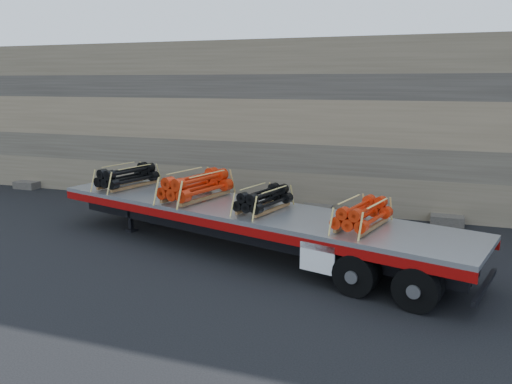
# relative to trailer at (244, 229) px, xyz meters

# --- Properties ---
(ground) EXTENTS (120.00, 120.00, 0.00)m
(ground) POSITION_rel_trailer_xyz_m (-0.79, 0.58, -0.72)
(ground) COLOR black
(ground) RESTS_ON ground
(rock_wall) EXTENTS (44.00, 3.00, 7.00)m
(rock_wall) POSITION_rel_trailer_xyz_m (-0.79, 7.08, 2.78)
(rock_wall) COLOR #7A6B54
(rock_wall) RESTS_ON ground
(trailer) EXTENTS (14.59, 6.45, 1.44)m
(trailer) POSITION_rel_trailer_xyz_m (0.00, 0.00, 0.00)
(trailer) COLOR #B1B4B9
(trailer) RESTS_ON ground
(bundle_front) EXTENTS (1.64, 2.41, 0.78)m
(bundle_front) POSITION_rel_trailer_xyz_m (-5.21, 1.42, 1.11)
(bundle_front) COLOR black
(bundle_front) RESTS_ON trailer
(bundle_midfront) EXTENTS (1.85, 2.71, 0.88)m
(bundle_midfront) POSITION_rel_trailer_xyz_m (-1.92, 0.52, 1.16)
(bundle_midfront) COLOR red
(bundle_midfront) RESTS_ON trailer
(bundle_midrear) EXTENTS (1.44, 2.11, 0.68)m
(bundle_midrear) POSITION_rel_trailer_xyz_m (0.71, -0.19, 1.06)
(bundle_midrear) COLOR black
(bundle_midrear) RESTS_ON trailer
(bundle_rear) EXTENTS (1.48, 2.17, 0.70)m
(bundle_rear) POSITION_rel_trailer_xyz_m (3.81, -1.04, 1.07)
(bundle_rear) COLOR red
(bundle_rear) RESTS_ON trailer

